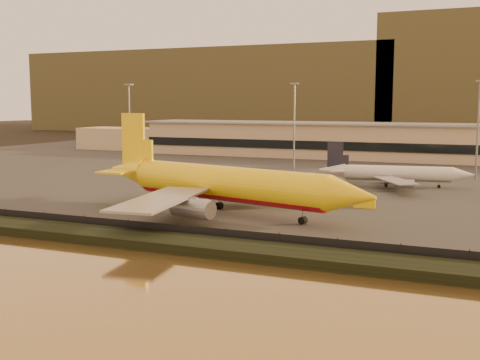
# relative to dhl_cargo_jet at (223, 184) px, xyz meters

# --- Properties ---
(ground) EXTENTS (900.00, 900.00, 0.00)m
(ground) POSITION_rel_dhl_cargo_jet_xyz_m (0.22, -8.82, -5.47)
(ground) COLOR black
(ground) RESTS_ON ground
(embankment) EXTENTS (320.00, 7.00, 1.40)m
(embankment) POSITION_rel_dhl_cargo_jet_xyz_m (0.22, -25.82, -4.77)
(embankment) COLOR black
(embankment) RESTS_ON ground
(tarmac) EXTENTS (320.00, 220.00, 0.20)m
(tarmac) POSITION_rel_dhl_cargo_jet_xyz_m (0.22, 86.18, -5.37)
(tarmac) COLOR #2D2D2D
(tarmac) RESTS_ON ground
(perimeter_fence) EXTENTS (300.00, 0.05, 2.20)m
(perimeter_fence) POSITION_rel_dhl_cargo_jet_xyz_m (0.22, -21.82, -4.17)
(perimeter_fence) COLOR black
(perimeter_fence) RESTS_ON tarmac
(terminal_building) EXTENTS (202.00, 25.00, 12.60)m
(terminal_building) POSITION_rel_dhl_cargo_jet_xyz_m (-14.30, 116.73, 0.78)
(terminal_building) COLOR tan
(terminal_building) RESTS_ON tarmac
(apron_light_masts) EXTENTS (152.20, 12.20, 25.40)m
(apron_light_masts) POSITION_rel_dhl_cargo_jet_xyz_m (15.22, 66.18, 10.23)
(apron_light_masts) COLOR slate
(apron_light_masts) RESTS_ON tarmac
(distant_hills) EXTENTS (470.00, 160.00, 70.00)m
(distant_hills) POSITION_rel_dhl_cargo_jet_xyz_m (-20.52, 331.18, 25.92)
(distant_hills) COLOR brown
(distant_hills) RESTS_ON ground
(dhl_cargo_jet) EXTENTS (58.44, 56.08, 17.65)m
(dhl_cargo_jet) POSITION_rel_dhl_cargo_jet_xyz_m (0.00, 0.00, 0.00)
(dhl_cargo_jet) COLOR yellow
(dhl_cargo_jet) RESTS_ON tarmac
(white_narrowbody_jet) EXTENTS (35.62, 34.39, 10.25)m
(white_narrowbody_jet) POSITION_rel_dhl_cargo_jet_xyz_m (22.97, 47.20, -2.21)
(white_narrowbody_jet) COLOR silver
(white_narrowbody_jet) RESTS_ON tarmac
(gse_vehicle_yellow) EXTENTS (4.19, 2.28, 1.80)m
(gse_vehicle_yellow) POSITION_rel_dhl_cargo_jet_xyz_m (22.24, 15.61, -4.37)
(gse_vehicle_yellow) COLOR yellow
(gse_vehicle_yellow) RESTS_ON tarmac
(gse_vehicle_white) EXTENTS (3.82, 2.05, 1.65)m
(gse_vehicle_white) POSITION_rel_dhl_cargo_jet_xyz_m (-7.49, 21.45, -4.45)
(gse_vehicle_white) COLOR silver
(gse_vehicle_white) RESTS_ON tarmac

